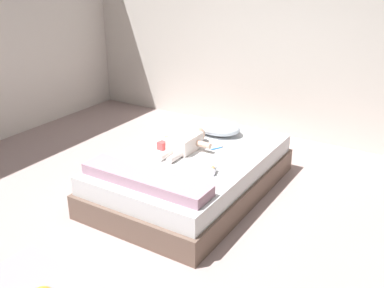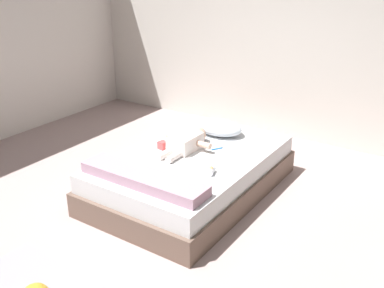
% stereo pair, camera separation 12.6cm
% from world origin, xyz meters
% --- Properties ---
extents(ground_plane, '(8.00, 8.00, 0.00)m').
position_xyz_m(ground_plane, '(0.00, 0.00, 0.00)').
color(ground_plane, '#B09794').
extents(wall_behind_bed, '(8.00, 0.12, 2.70)m').
position_xyz_m(wall_behind_bed, '(0.00, 3.00, 1.35)').
color(wall_behind_bed, silver).
rests_on(wall_behind_bed, ground_plane).
extents(bed, '(1.27, 1.95, 0.39)m').
position_xyz_m(bed, '(-0.25, 1.08, 0.19)').
color(bed, brown).
rests_on(bed, ground_plane).
extents(pillow, '(0.50, 0.35, 0.15)m').
position_xyz_m(pillow, '(-0.30, 1.66, 0.47)').
color(pillow, silver).
rests_on(pillow, bed).
extents(baby, '(0.51, 0.65, 0.16)m').
position_xyz_m(baby, '(-0.36, 1.16, 0.46)').
color(baby, white).
rests_on(baby, bed).
extents(toothbrush, '(0.08, 0.12, 0.02)m').
position_xyz_m(toothbrush, '(-0.11, 1.31, 0.40)').
color(toothbrush, '#2E85E5').
rests_on(toothbrush, bed).
extents(blanket, '(1.14, 0.26, 0.09)m').
position_xyz_m(blanket, '(-0.25, 0.38, 0.44)').
color(blanket, '#B58BA0').
rests_on(blanket, bed).
extents(toy_block, '(0.09, 0.09, 0.08)m').
position_xyz_m(toy_block, '(-0.55, 1.02, 0.43)').
color(toy_block, '#D34B4C').
rests_on(toy_block, bed).
extents(baby_bottle, '(0.09, 0.12, 0.08)m').
position_xyz_m(baby_bottle, '(0.11, 0.83, 0.42)').
color(baby_bottle, white).
rests_on(baby_bottle, bed).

